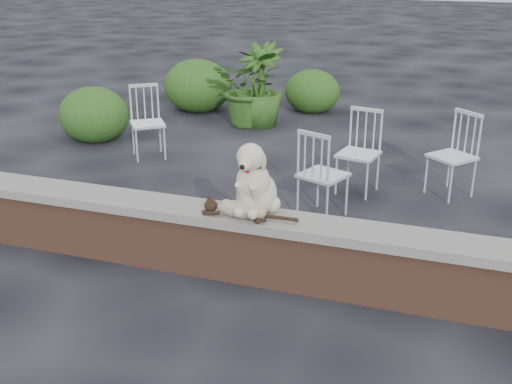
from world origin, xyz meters
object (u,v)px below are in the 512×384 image
(dog, at_px, (257,176))
(potted_plant_b, at_px, (259,85))
(chair_c, at_px, (323,173))
(chair_a, at_px, (148,122))
(chair_b, at_px, (358,153))
(chair_d, at_px, (452,155))
(potted_plant_a, at_px, (251,87))
(cat, at_px, (241,208))

(dog, xyz_separation_m, potted_plant_b, (-1.49, 4.52, -0.26))
(chair_c, xyz_separation_m, potted_plant_b, (-1.73, 3.13, 0.17))
(chair_a, bearing_deg, chair_b, -43.96)
(chair_d, distance_m, chair_b, 1.02)
(chair_d, height_order, potted_plant_a, potted_plant_a)
(dog, relative_size, potted_plant_a, 0.52)
(chair_a, bearing_deg, chair_c, -60.48)
(potted_plant_a, xyz_separation_m, potted_plant_b, (0.13, 0.00, 0.04))
(chair_a, relative_size, potted_plant_a, 0.78)
(chair_b, xyz_separation_m, chair_a, (-2.84, 0.39, 0.00))
(dog, bearing_deg, chair_c, 83.02)
(cat, bearing_deg, chair_c, 81.08)
(cat, xyz_separation_m, potted_plant_a, (-1.54, 4.67, -0.06))
(potted_plant_a, bearing_deg, cat, -71.70)
(chair_c, height_order, potted_plant_a, potted_plant_a)
(dog, xyz_separation_m, chair_a, (-2.38, 2.58, -0.43))
(chair_b, height_order, potted_plant_a, potted_plant_a)
(chair_d, bearing_deg, chair_a, -142.20)
(chair_c, bearing_deg, chair_d, -118.05)
(dog, distance_m, chair_a, 3.54)
(chair_c, bearing_deg, chair_a, -3.10)
(chair_d, relative_size, chair_b, 1.00)
(chair_c, xyz_separation_m, potted_plant_a, (-1.86, 3.13, 0.13))
(chair_d, relative_size, potted_plant_a, 0.78)
(cat, relative_size, potted_plant_b, 0.73)
(chair_b, bearing_deg, potted_plant_a, 142.31)
(dog, distance_m, chair_d, 2.87)
(cat, bearing_deg, potted_plant_a, 111.10)
(chair_d, distance_m, potted_plant_b, 3.61)
(chair_c, height_order, chair_b, same)
(dog, bearing_deg, cat, -115.27)
(potted_plant_a, bearing_deg, dog, -70.23)
(chair_c, distance_m, potted_plant_b, 3.58)
(cat, relative_size, chair_c, 0.99)
(cat, height_order, potted_plant_b, potted_plant_b)
(chair_c, xyz_separation_m, chair_a, (-2.62, 1.19, 0.00))
(chair_d, bearing_deg, chair_b, -126.23)
(dog, height_order, potted_plant_a, dog)
(potted_plant_a, bearing_deg, chair_c, -59.19)
(cat, bearing_deg, chair_a, 132.93)
(potted_plant_b, bearing_deg, dog, -71.75)
(chair_a, bearing_deg, chair_d, -38.31)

